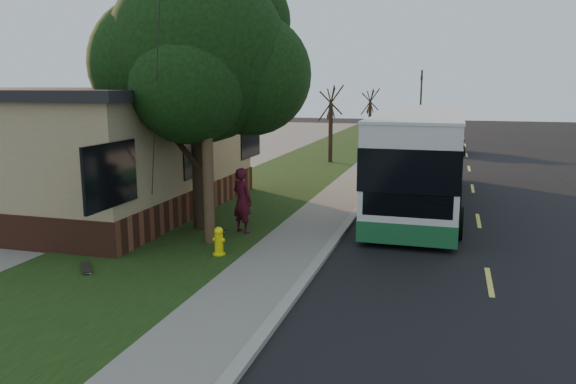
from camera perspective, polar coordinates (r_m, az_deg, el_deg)
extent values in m
plane|color=black|center=(13.91, 2.98, -7.54)|extent=(120.00, 120.00, 0.00)
cube|color=black|center=(23.30, 18.39, -0.53)|extent=(8.00, 80.00, 0.01)
cube|color=gray|center=(23.46, 8.60, 0.12)|extent=(0.25, 80.00, 0.12)
cube|color=slate|center=(23.61, 6.20, 0.20)|extent=(2.00, 80.00, 0.08)
cube|color=black|center=(24.44, -1.90, 0.62)|extent=(5.00, 80.00, 0.07)
cube|color=slate|center=(29.11, -20.97, 1.53)|extent=(15.00, 80.00, 0.04)
cylinder|color=#FEED0D|center=(14.59, -7.03, -5.30)|extent=(0.22, 0.22, 0.55)
sphere|color=#FEED0D|center=(14.50, -7.07, -4.00)|extent=(0.24, 0.24, 0.24)
cylinder|color=#FEED0D|center=(14.56, -7.05, -4.83)|extent=(0.30, 0.10, 0.10)
cylinder|color=#FEED0D|center=(14.56, -7.05, -4.83)|extent=(0.10, 0.18, 0.10)
cylinder|color=#FEED0D|center=(14.67, -7.01, -6.26)|extent=(0.32, 0.32, 0.04)
cylinder|color=#473321|center=(15.22, -8.38, 11.44)|extent=(0.30, 0.30, 9.00)
cylinder|color=#2D2D30|center=(14.66, -13.33, 8.28)|extent=(2.52, 3.21, 7.60)
cylinder|color=black|center=(17.12, -8.81, 2.96)|extent=(0.56, 0.56, 4.00)
sphere|color=black|center=(16.98, -9.13, 13.72)|extent=(5.20, 5.20, 5.20)
sphere|color=black|center=(16.98, -3.82, 11.80)|extent=(3.60, 3.60, 3.60)
sphere|color=black|center=(17.16, -13.40, 12.53)|extent=(3.80, 3.80, 3.80)
sphere|color=black|center=(15.65, -10.08, 10.64)|extent=(3.20, 3.20, 3.20)
sphere|color=black|center=(18.52, -9.00, 14.71)|extent=(3.40, 3.40, 3.40)
sphere|color=black|center=(17.81, -4.78, 16.90)|extent=(3.00, 3.00, 3.00)
cylinder|color=black|center=(31.64, 4.34, 6.02)|extent=(0.24, 0.24, 3.30)
cylinder|color=black|center=(31.55, 4.38, 9.01)|extent=(1.38, 0.57, 2.01)
cylinder|color=black|center=(31.55, 4.38, 9.01)|extent=(0.74, 1.21, 1.58)
cylinder|color=black|center=(31.55, 4.38, 9.01)|extent=(0.65, 1.05, 1.95)
cylinder|color=black|center=(31.55, 4.38, 9.01)|extent=(1.28, 0.53, 1.33)
cylinder|color=black|center=(31.55, 4.38, 9.01)|extent=(0.75, 1.21, 1.70)
cylinder|color=black|center=(43.36, 8.30, 7.07)|extent=(0.24, 0.24, 3.03)
cylinder|color=black|center=(43.29, 8.36, 9.07)|extent=(1.38, 0.57, 2.01)
cylinder|color=black|center=(43.29, 8.36, 9.07)|extent=(0.74, 1.21, 1.58)
cylinder|color=black|center=(43.29, 8.36, 9.07)|extent=(0.65, 1.05, 1.95)
cylinder|color=black|center=(43.29, 8.36, 9.07)|extent=(1.28, 0.53, 1.33)
cylinder|color=black|center=(43.29, 8.36, 9.07)|extent=(0.75, 1.21, 1.70)
cylinder|color=#2D2D30|center=(46.95, 13.31, 8.61)|extent=(0.16, 0.16, 5.50)
imported|color=black|center=(46.92, 13.41, 10.74)|extent=(0.18, 0.22, 1.10)
cube|color=silver|center=(21.15, 13.40, 3.97)|extent=(2.64, 12.67, 2.85)
cube|color=#1A5D30|center=(21.38, 13.22, 0.04)|extent=(2.66, 12.69, 0.58)
cube|color=black|center=(21.13, 13.42, 4.54)|extent=(2.68, 12.71, 1.16)
cube|color=black|center=(14.95, 12.09, 0.63)|extent=(2.34, 0.06, 1.69)
cube|color=yellow|center=(14.78, 12.31, 6.08)|extent=(1.69, 0.06, 0.37)
cube|color=#FFF2CC|center=(15.27, 8.93, -3.71)|extent=(0.26, 0.04, 0.16)
cube|color=#FFF2CC|center=(15.16, 14.89, -4.05)|extent=(0.26, 0.04, 0.16)
cube|color=silver|center=(21.04, 13.57, 7.88)|extent=(2.69, 12.72, 0.08)
cylinder|color=black|center=(16.97, 7.89, -2.53)|extent=(0.30, 0.97, 0.97)
cylinder|color=black|center=(16.81, 16.83, -3.03)|extent=(0.30, 0.97, 0.97)
cylinder|color=black|center=(20.45, 9.37, -0.27)|extent=(0.30, 0.97, 0.97)
cylinder|color=black|center=(20.32, 16.77, -0.67)|extent=(0.30, 0.97, 0.97)
cylinder|color=black|center=(26.03, 10.90, 2.07)|extent=(0.30, 0.97, 0.97)
cylinder|color=black|center=(25.93, 16.71, 1.77)|extent=(0.30, 0.97, 0.97)
imported|color=#460E1D|center=(16.55, -4.66, -0.85)|extent=(0.84, 0.72, 1.94)
cube|color=black|center=(16.57, -7.21, -4.11)|extent=(0.37, 0.77, 0.02)
cylinder|color=silver|center=(16.38, -7.78, -4.43)|extent=(0.17, 0.09, 0.05)
cylinder|color=silver|center=(16.78, -6.66, -4.04)|extent=(0.17, 0.09, 0.05)
cube|color=black|center=(14.21, -19.82, -7.21)|extent=(0.70, 0.77, 0.02)
cylinder|color=silver|center=(13.94, -19.71, -7.73)|extent=(0.18, 0.16, 0.05)
cylinder|color=silver|center=(14.50, -19.90, -7.03)|extent=(0.18, 0.16, 0.05)
cube|color=#13311E|center=(22.61, -12.54, 1.01)|extent=(1.60, 1.42, 1.15)
cube|color=#13311E|center=(22.52, -12.60, 2.55)|extent=(1.66, 1.48, 0.08)
imported|color=black|center=(37.89, 16.23, 4.86)|extent=(1.83, 4.12, 1.38)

